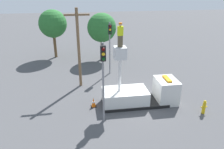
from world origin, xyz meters
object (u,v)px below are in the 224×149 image
at_px(traffic_light_across, 110,39).
at_px(traffic_cone_rear, 93,103).
at_px(fire_hydrant, 204,107).
at_px(tree_right_bg, 53,24).
at_px(traffic_light_pole, 103,69).
at_px(tree_left_bg, 102,28).
at_px(worker, 120,35).
at_px(utility_pole, 79,46).
at_px(bucket_truck, 140,94).

xyz_separation_m(traffic_light_across, traffic_cone_rear, (-2.28, -6.58, -3.52)).
bearing_deg(fire_hydrant, traffic_cone_rear, 164.88).
relative_size(traffic_cone_rear, tree_right_bg, 0.13).
xyz_separation_m(traffic_light_pole, traffic_cone_rear, (-0.60, 2.10, -3.70)).
bearing_deg(tree_right_bg, tree_left_bg, -16.91).
bearing_deg(tree_right_bg, traffic_light_across, -47.26).
xyz_separation_m(worker, traffic_cone_rear, (-2.09, 0.02, -5.38)).
bearing_deg(traffic_light_pole, tree_right_bg, 106.60).
height_order(traffic_cone_rear, tree_left_bg, tree_left_bg).
distance_m(traffic_light_across, tree_left_bg, 5.00).
relative_size(tree_left_bg, utility_pole, 0.81).
xyz_separation_m(traffic_light_across, fire_hydrant, (5.92, -8.80, -3.36)).
bearing_deg(tree_right_bg, fire_hydrant, -51.96).
height_order(worker, traffic_light_across, worker).
bearing_deg(traffic_light_across, tree_left_bg, 93.36).
xyz_separation_m(traffic_cone_rear, tree_left_bg, (1.99, 11.58, 3.68)).
height_order(worker, traffic_cone_rear, worker).
xyz_separation_m(bucket_truck, traffic_light_across, (-1.55, 6.60, 3.05)).
distance_m(traffic_light_pole, traffic_light_across, 8.84).
bearing_deg(traffic_cone_rear, worker, -0.53).
xyz_separation_m(worker, traffic_light_pole, (-1.49, -2.08, -1.68)).
bearing_deg(tree_left_bg, traffic_cone_rear, -99.73).
relative_size(traffic_light_across, tree_right_bg, 0.90).
distance_m(bucket_truck, traffic_cone_rear, 3.86).
bearing_deg(tree_left_bg, bucket_truck, -80.96).
bearing_deg(tree_left_bg, traffic_light_across, -86.64).
bearing_deg(traffic_light_across, worker, -91.62).
distance_m(bucket_truck, traffic_light_pole, 5.02).
distance_m(bucket_truck, tree_right_bg, 15.94).
distance_m(worker, utility_pole, 5.43).
height_order(traffic_light_across, fire_hydrant, traffic_light_across).
relative_size(bucket_truck, utility_pole, 0.84).
relative_size(worker, tree_right_bg, 0.28).
xyz_separation_m(traffic_light_pole, tree_right_bg, (-4.62, 15.50, 0.30)).
distance_m(traffic_light_pole, fire_hydrant, 8.38).
bearing_deg(traffic_light_across, traffic_light_pole, -100.94).
relative_size(traffic_light_pole, traffic_light_across, 1.05).
relative_size(fire_hydrant, utility_pole, 0.15).
relative_size(fire_hydrant, tree_right_bg, 0.18).
bearing_deg(worker, fire_hydrant, -19.77).
distance_m(traffic_light_across, fire_hydrant, 11.12).
distance_m(fire_hydrant, tree_right_bg, 20.20).
distance_m(traffic_cone_rear, utility_pole, 5.53).
bearing_deg(fire_hydrant, utility_pole, 145.24).
bearing_deg(fire_hydrant, tree_left_bg, 114.25).
distance_m(fire_hydrant, traffic_cone_rear, 8.49).
bearing_deg(bucket_truck, worker, 180.00).
height_order(fire_hydrant, utility_pole, utility_pole).
xyz_separation_m(traffic_cone_rear, utility_pole, (-0.93, 4.12, 3.57)).
relative_size(worker, utility_pole, 0.24).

